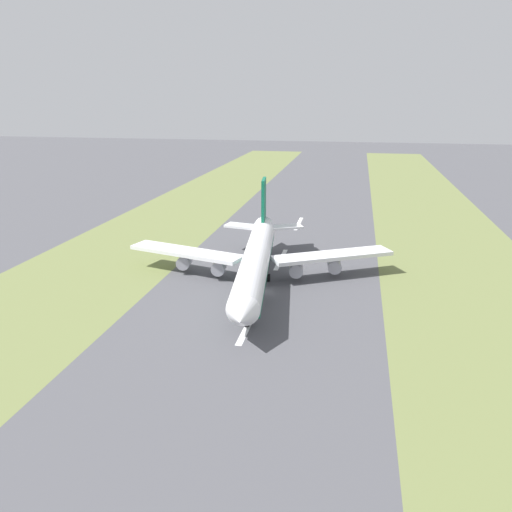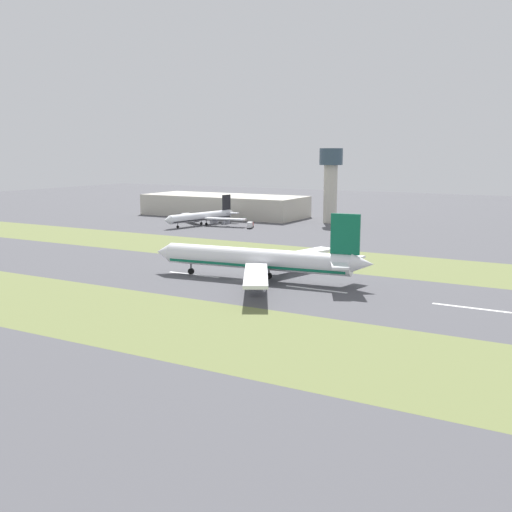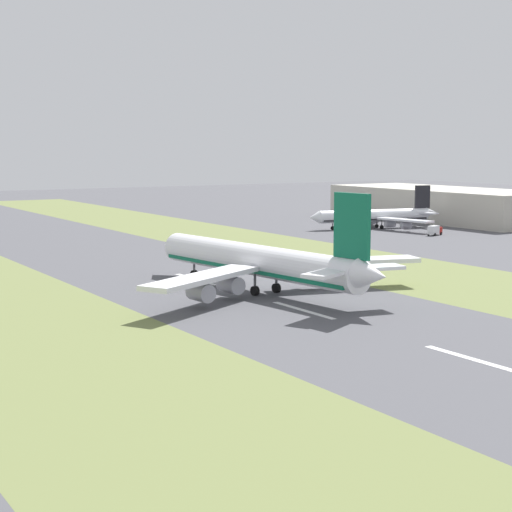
# 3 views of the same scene
# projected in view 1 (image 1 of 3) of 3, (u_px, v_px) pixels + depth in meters

# --- Properties ---
(ground_plane) EXTENTS (800.00, 800.00, 0.00)m
(ground_plane) POSITION_uv_depth(u_px,v_px,m) (265.00, 292.00, 109.45)
(ground_plane) COLOR #4C4C51
(grass_median_west) EXTENTS (40.00, 600.00, 0.01)m
(grass_median_west) POSITION_uv_depth(u_px,v_px,m) (483.00, 308.00, 100.99)
(grass_median_west) COLOR olive
(grass_median_west) RESTS_ON ground
(grass_median_east) EXTENTS (40.00, 600.00, 0.01)m
(grass_median_east) POSITION_uv_depth(u_px,v_px,m) (78.00, 278.00, 117.90)
(grass_median_east) COLOR olive
(grass_median_east) RESTS_ON ground
(centreline_dash_near) EXTENTS (1.20, 18.00, 0.01)m
(centreline_dash_near) POSITION_uv_depth(u_px,v_px,m) (299.00, 224.00, 168.73)
(centreline_dash_near) COLOR silver
(centreline_dash_near) RESTS_ON ground
(centreline_dash_mid) EXTENTS (1.20, 18.00, 0.01)m
(centreline_dash_mid) POSITION_uv_depth(u_px,v_px,m) (281.00, 259.00, 131.36)
(centreline_dash_mid) COLOR silver
(centreline_dash_mid) RESTS_ON ground
(centreline_dash_far) EXTENTS (1.20, 18.00, 0.01)m
(centreline_dash_far) POSITION_uv_depth(u_px,v_px,m) (249.00, 324.00, 93.98)
(centreline_dash_far) COLOR silver
(centreline_dash_far) RESTS_ON ground
(airplane_main_jet) EXTENTS (63.68, 67.18, 20.20)m
(airplane_main_jet) POSITION_uv_depth(u_px,v_px,m) (257.00, 258.00, 113.16)
(airplane_main_jet) COLOR white
(airplane_main_jet) RESTS_ON ground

